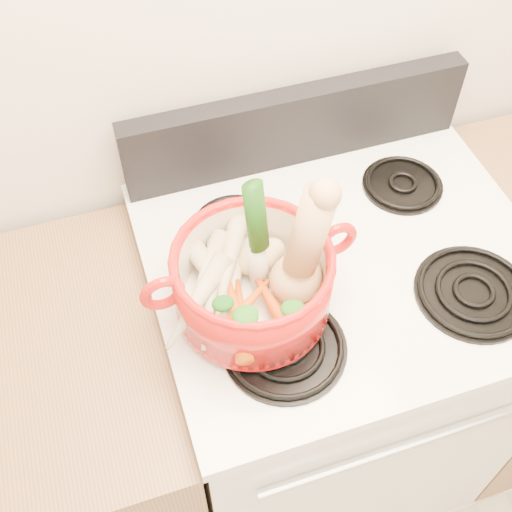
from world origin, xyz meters
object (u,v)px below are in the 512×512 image
object	(u,v)px
stove_body	(326,372)
leek	(258,240)
dutch_oven	(252,282)
squash	(299,250)

from	to	relation	value
stove_body	leek	bearing A→B (deg)	-168.95
dutch_oven	leek	bearing A→B (deg)	48.84
dutch_oven	leek	distance (m)	0.09
dutch_oven	leek	world-z (taller)	leek
leek	squash	bearing A→B (deg)	-55.33
stove_body	squash	distance (m)	0.68
stove_body	dutch_oven	xyz separation A→B (m)	(-0.22, -0.06, 0.58)
squash	leek	world-z (taller)	squash
stove_body	leek	xyz separation A→B (m)	(-0.20, -0.04, 0.66)
dutch_oven	squash	xyz separation A→B (m)	(0.08, -0.02, 0.08)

